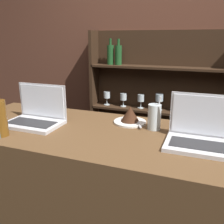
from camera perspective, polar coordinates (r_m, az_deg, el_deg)
The scene contains 7 objects.
back_wall at distance 2.39m, azimuth 14.49°, elevation 11.40°, with size 7.00×0.06×2.70m.
back_shelf at distance 2.43m, azimuth 10.49°, elevation -0.54°, with size 1.34×0.18×1.61m.
laptop_near at distance 1.44m, azimuth -16.91°, elevation -0.71°, with size 0.31×0.20×0.21m.
laptop_far at distance 1.17m, azimuth 19.74°, elevation -4.83°, with size 0.30×0.21×0.22m.
cake_plate at distance 1.39m, azimuth 4.17°, elevation -0.94°, with size 0.18×0.18×0.09m.
water_glass at distance 1.30m, azimuth 9.66°, elevation -1.12°, with size 0.07×0.07×0.18m.
wine_bottle_amber at distance 1.30m, azimuth -24.26°, elevation -1.11°, with size 0.07×0.07×0.25m.
Camera 1 is at (0.27, -0.77, 1.55)m, focal length 40.00 mm.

